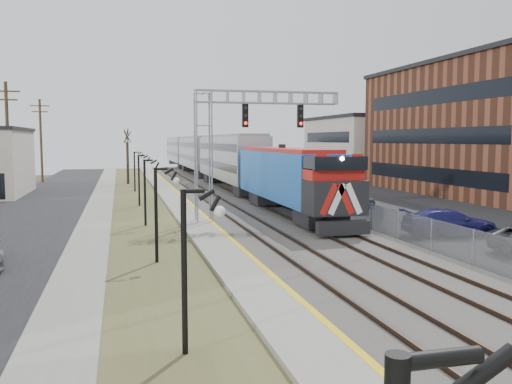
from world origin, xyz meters
name	(u,v)px	position (x,y,z in m)	size (l,w,h in m)	color
street_west	(30,215)	(-11.50, 35.00, 0.02)	(7.00, 120.00, 0.04)	black
sidewalk	(98,212)	(-7.00, 35.00, 0.04)	(2.00, 120.00, 0.08)	gray
grass_median	(141,211)	(-4.00, 35.00, 0.03)	(4.00, 120.00, 0.06)	#4D512B
platform	(183,209)	(-1.00, 35.00, 0.12)	(2.00, 120.00, 0.24)	gray
ballast_bed	(249,207)	(4.00, 35.00, 0.10)	(8.00, 120.00, 0.20)	#595651
parking_lot	(393,203)	(16.00, 35.00, 0.02)	(16.00, 120.00, 0.04)	black
platform_edge	(195,207)	(-0.12, 35.00, 0.24)	(0.24, 120.00, 0.01)	gold
track_near	(223,205)	(2.00, 35.00, 0.28)	(1.58, 120.00, 0.15)	#2D2119
track_far	(268,204)	(5.50, 35.00, 0.28)	(1.58, 120.00, 0.15)	#2D2119
train	(206,157)	(5.50, 65.11, 2.92)	(3.00, 85.85, 5.33)	blue
signal_gantry	(231,133)	(1.22, 27.99, 5.59)	(9.00, 1.07, 8.15)	gray
lampposts	(156,215)	(-4.00, 18.29, 2.00)	(0.14, 62.14, 4.00)	black
fence	(302,196)	(8.20, 35.00, 0.80)	(0.04, 120.00, 1.60)	gray
bare_trees	(20,173)	(-12.66, 38.91, 2.70)	(12.30, 42.30, 5.95)	#382D23
car_lot_d	(450,223)	(11.54, 20.58, 0.73)	(2.03, 5.00, 1.45)	#181752
car_lot_e	(348,200)	(10.95, 32.36, 0.74)	(1.74, 4.32, 1.47)	slate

